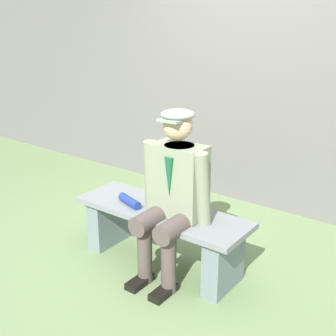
# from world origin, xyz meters

# --- Properties ---
(ground_plane) EXTENTS (30.00, 30.00, 0.00)m
(ground_plane) POSITION_xyz_m (0.00, 0.00, 0.00)
(ground_plane) COLOR #698052
(bench) EXTENTS (1.42, 0.46, 0.47)m
(bench) POSITION_xyz_m (0.00, 0.00, 0.31)
(bench) COLOR slate
(bench) RESTS_ON ground
(seated_man) EXTENTS (0.57, 0.57, 1.28)m
(seated_man) POSITION_xyz_m (-0.17, 0.07, 0.69)
(seated_man) COLOR gray
(seated_man) RESTS_ON ground
(rolled_magazine) EXTENTS (0.25, 0.14, 0.07)m
(rolled_magazine) POSITION_xyz_m (0.25, 0.08, 0.51)
(rolled_magazine) COLOR navy
(rolled_magazine) RESTS_ON bench
(stadium_wall) EXTENTS (12.00, 0.24, 2.53)m
(stadium_wall) POSITION_xyz_m (0.00, -1.64, 1.26)
(stadium_wall) COLOR #65625F
(stadium_wall) RESTS_ON ground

